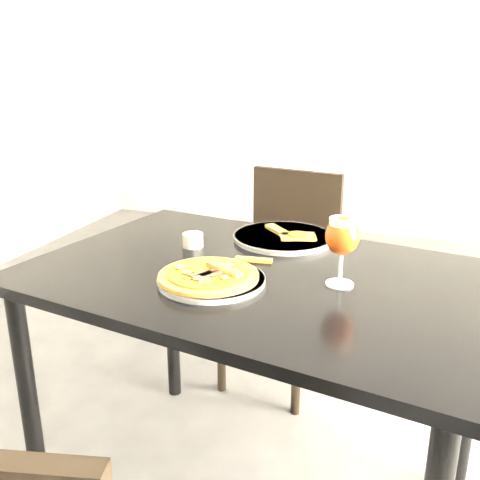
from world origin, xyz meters
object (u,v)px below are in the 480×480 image
at_px(chair_far, 283,270).
at_px(beer_glass, 342,236).
at_px(dining_table, 256,302).
at_px(pizza, 209,275).

bearing_deg(chair_far, beer_glass, -56.39).
bearing_deg(beer_glass, dining_table, 174.69).
height_order(pizza, beer_glass, beer_glass).
height_order(dining_table, beer_glass, beer_glass).
distance_m(chair_far, beer_glass, 0.89).
height_order(chair_far, beer_glass, beer_glass).
bearing_deg(chair_far, dining_table, -72.32).
height_order(chair_far, pizza, chair_far).
relative_size(dining_table, pizza, 5.25).
height_order(dining_table, chair_far, chair_far).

